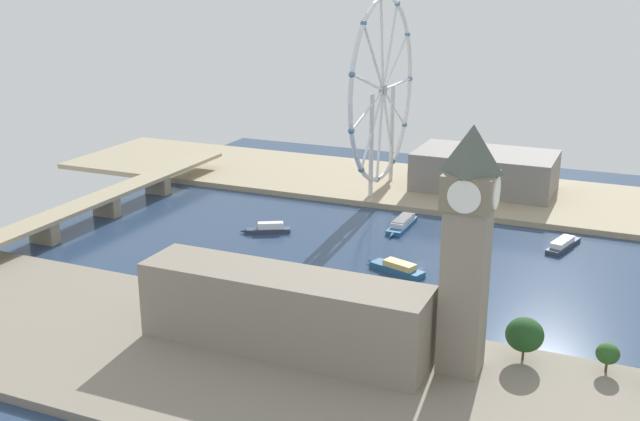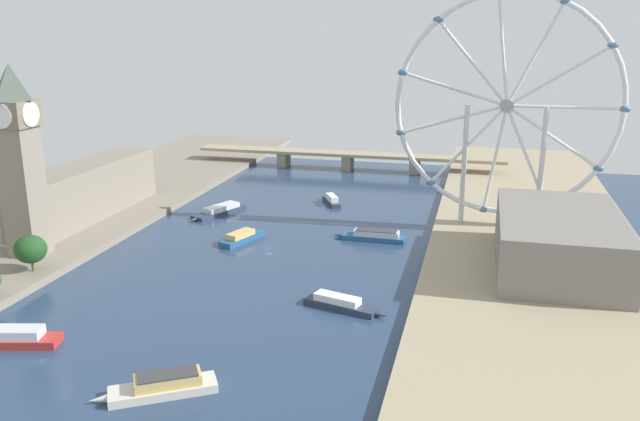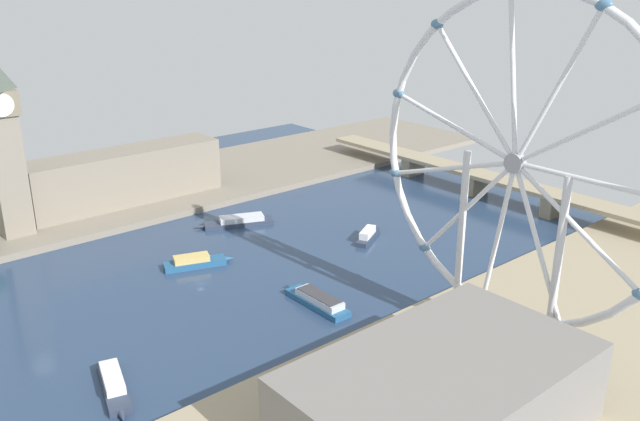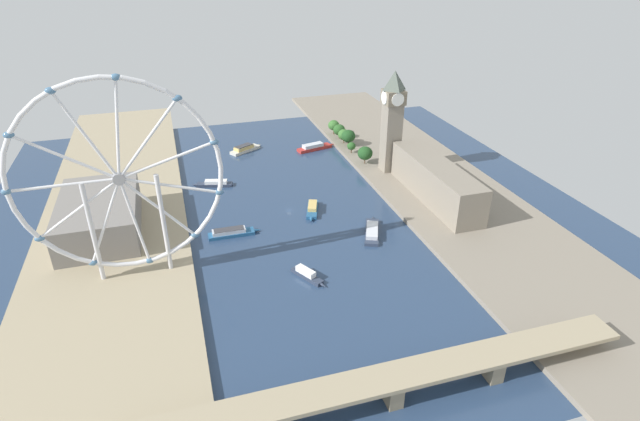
% 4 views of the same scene
% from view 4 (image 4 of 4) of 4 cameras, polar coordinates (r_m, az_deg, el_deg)
% --- Properties ---
extents(ground_plane, '(394.82, 394.82, 0.00)m').
position_cam_4_polar(ground_plane, '(346.22, -3.46, 0.03)').
color(ground_plane, navy).
extents(riverbank_left, '(90.00, 520.00, 3.00)m').
position_cam_4_polar(riverbank_left, '(384.05, 13.05, 2.50)').
color(riverbank_left, gray).
rests_on(riverbank_left, ground_plane).
extents(riverbank_right, '(90.00, 520.00, 3.00)m').
position_cam_4_polar(riverbank_right, '(341.40, -22.12, -2.31)').
color(riverbank_right, tan).
rests_on(riverbank_right, ground_plane).
extents(clock_tower, '(15.59, 15.59, 76.61)m').
position_cam_4_polar(clock_tower, '(390.74, 8.04, 9.95)').
color(clock_tower, gray).
rests_on(clock_tower, riverbank_left).
extents(parliament_block, '(22.00, 95.73, 25.82)m').
position_cam_4_polar(parliament_block, '(358.32, 12.79, 3.19)').
color(parliament_block, gray).
rests_on(parliament_block, riverbank_left).
extents(tree_row_embankment, '(13.61, 85.55, 14.33)m').
position_cam_4_polar(tree_row_embankment, '(446.07, 3.08, 8.16)').
color(tree_row_embankment, '#513823').
rests_on(tree_row_embankment, riverbank_left).
extents(ferris_wheel, '(102.43, 3.20, 106.18)m').
position_cam_4_polar(ferris_wheel, '(268.53, -21.48, 3.18)').
color(ferris_wheel, silver).
rests_on(ferris_wheel, riverbank_right).
extents(riverside_hall, '(45.21, 76.28, 21.27)m').
position_cam_4_polar(riverside_hall, '(338.22, -23.37, -0.50)').
color(riverside_hall, gray).
rests_on(riverside_hall, riverbank_right).
extents(river_bridge, '(206.82, 15.00, 11.67)m').
position_cam_4_polar(river_bridge, '(212.30, 7.92, -18.30)').
color(river_bridge, tan).
rests_on(river_bridge, ground_plane).
extents(tour_boat_0, '(14.33, 28.36, 4.92)m').
position_cam_4_polar(tour_boat_0, '(342.99, -0.86, 0.18)').
color(tour_boat_0, '#235684').
rests_on(tour_boat_0, ground_plane).
extents(tour_boat_1, '(20.13, 36.01, 4.39)m').
position_cam_4_polar(tour_boat_1, '(319.09, 5.83, -2.29)').
color(tour_boat_1, '#2D384C').
rests_on(tour_boat_1, ground_plane).
extents(tour_boat_2, '(14.70, 23.17, 5.11)m').
position_cam_4_polar(tour_boat_2, '(277.57, -1.43, -7.16)').
color(tour_boat_2, '#2D384C').
rests_on(tour_boat_2, ground_plane).
extents(tour_boat_3, '(30.62, 12.94, 4.53)m').
position_cam_4_polar(tour_boat_3, '(387.70, -11.71, 2.96)').
color(tour_boat_3, '#2D384C').
rests_on(tour_boat_3, ground_plane).
extents(tour_boat_4, '(33.05, 7.45, 4.84)m').
position_cam_4_polar(tour_boat_4, '(320.01, -9.87, -2.44)').
color(tour_boat_4, '#235684').
rests_on(tour_boat_4, ground_plane).
extents(tour_boat_5, '(30.53, 21.51, 5.73)m').
position_cam_4_polar(tour_boat_5, '(449.56, -8.37, 6.84)').
color(tour_boat_5, beige).
rests_on(tour_boat_5, ground_plane).
extents(tour_boat_6, '(36.59, 15.07, 5.48)m').
position_cam_4_polar(tour_boat_6, '(448.80, -0.62, 7.09)').
color(tour_boat_6, '#B22D28').
rests_on(tour_boat_6, ground_plane).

